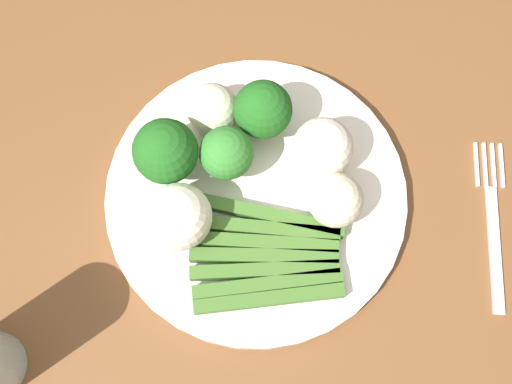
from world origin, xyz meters
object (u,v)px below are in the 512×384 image
at_px(dining_table, 277,274).
at_px(plate, 256,196).
at_px(asparagus_bundle, 267,256).
at_px(broccoli_outer_edge, 263,110).
at_px(cauliflower_mid, 212,109).
at_px(broccoli_right, 166,152).
at_px(broccoli_left, 226,153).
at_px(cauliflower_near_fork, 323,148).
at_px(fork, 493,222).
at_px(cauliflower_edge, 336,200).
at_px(cauliflower_back_right, 178,217).

height_order(dining_table, plate, plate).
height_order(asparagus_bundle, broccoli_outer_edge, broccoli_outer_edge).
bearing_deg(broccoli_outer_edge, dining_table, -74.54).
distance_m(asparagus_bundle, cauliflower_mid, 0.15).
bearing_deg(broccoli_right, broccoli_left, 8.29).
bearing_deg(asparagus_bundle, broccoli_right, -42.84).
distance_m(cauliflower_near_fork, fork, 0.18).
height_order(dining_table, broccoli_left, broccoli_left).
bearing_deg(fork, plate, 86.86).
xyz_separation_m(plate, asparagus_bundle, (0.02, -0.06, 0.01)).
relative_size(broccoli_right, cauliflower_mid, 1.48).
bearing_deg(cauliflower_edge, broccoli_outer_edge, 135.34).
relative_size(plate, cauliflower_back_right, 4.69).
height_order(dining_table, cauliflower_near_fork, cauliflower_near_fork).
height_order(plate, broccoli_right, broccoli_right).
xyz_separation_m(dining_table, plate, (-0.03, 0.05, 0.13)).
bearing_deg(cauliflower_mid, broccoli_right, -121.19).
xyz_separation_m(cauliflower_back_right, cauliflower_mid, (0.01, 0.11, -0.01)).
xyz_separation_m(plate, broccoli_outer_edge, (-0.00, 0.07, 0.05)).
relative_size(asparagus_bundle, cauliflower_edge, 2.86).
bearing_deg(cauliflower_edge, cauliflower_near_fork, 108.84).
bearing_deg(cauliflower_near_fork, fork, -12.85).
height_order(broccoli_right, cauliflower_mid, broccoli_right).
xyz_separation_m(broccoli_right, cauliflower_mid, (0.03, 0.05, -0.02)).
bearing_deg(plate, dining_table, -57.79).
xyz_separation_m(plate, cauliflower_edge, (0.07, -0.01, 0.03)).
bearing_deg(cauliflower_mid, cauliflower_edge, -31.66).
bearing_deg(cauliflower_edge, dining_table, -135.29).
height_order(cauliflower_near_fork, cauliflower_edge, cauliflower_near_fork).
distance_m(dining_table, fork, 0.23).
distance_m(asparagus_bundle, fork, 0.22).
relative_size(dining_table, broccoli_outer_edge, 16.80).
bearing_deg(cauliflower_near_fork, dining_table, -106.33).
xyz_separation_m(cauliflower_back_right, fork, (0.29, 0.04, -0.04)).
relative_size(broccoli_left, cauliflower_edge, 1.21).
height_order(broccoli_left, cauliflower_mid, broccoli_left).
bearing_deg(plate, broccoli_left, 141.82).
height_order(asparagus_bundle, broccoli_left, broccoli_left).
distance_m(asparagus_bundle, broccoli_left, 0.10).
bearing_deg(cauliflower_edge, fork, 3.39).
distance_m(cauliflower_near_fork, cauliflower_back_right, 0.14).
relative_size(plate, broccoli_outer_edge, 4.26).
xyz_separation_m(asparagus_bundle, broccoli_outer_edge, (-0.02, 0.13, 0.03)).
distance_m(broccoli_outer_edge, cauliflower_edge, 0.10).
relative_size(dining_table, plate, 3.94).
bearing_deg(broccoli_left, cauliflower_back_right, -118.74).
relative_size(cauliflower_edge, cauliflower_mid, 1.02).
height_order(dining_table, cauliflower_mid, cauliflower_mid).
bearing_deg(dining_table, plate, 122.21).
bearing_deg(dining_table, fork, 14.67).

